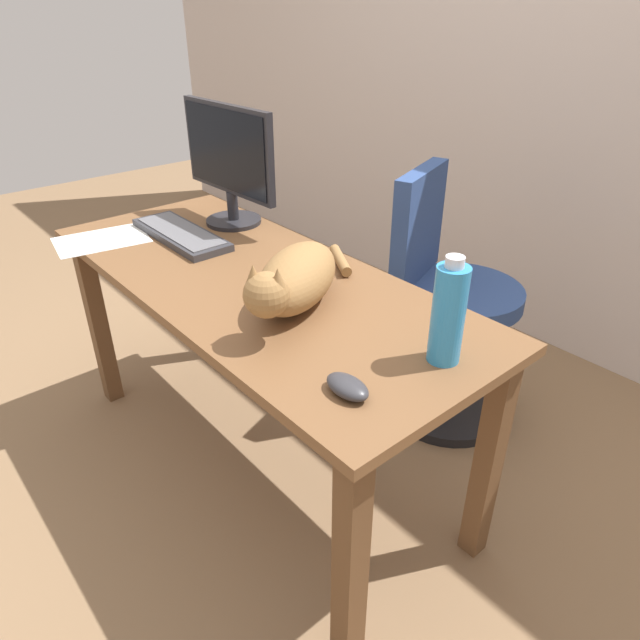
# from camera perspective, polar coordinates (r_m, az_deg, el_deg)

# --- Properties ---
(ground_plane) EXTENTS (8.00, 8.00, 0.00)m
(ground_plane) POSITION_cam_1_polar(r_m,az_deg,el_deg) (2.12, -5.58, -13.76)
(ground_plane) COLOR #846647
(back_wall) EXTENTS (6.00, 0.04, 2.60)m
(back_wall) POSITION_cam_1_polar(r_m,az_deg,el_deg) (2.69, 22.92, 24.48)
(back_wall) COLOR beige
(back_wall) RESTS_ON ground_plane
(desk) EXTENTS (1.55, 0.64, 0.73)m
(desk) POSITION_cam_1_polar(r_m,az_deg,el_deg) (1.75, -6.56, 1.20)
(desk) COLOR brown
(desk) RESTS_ON ground_plane
(office_chair) EXTENTS (0.51, 0.48, 0.95)m
(office_chair) POSITION_cam_1_polar(r_m,az_deg,el_deg) (2.17, 12.45, 0.42)
(office_chair) COLOR black
(office_chair) RESTS_ON ground_plane
(monitor) EXTENTS (0.48, 0.20, 0.41)m
(monitor) POSITION_cam_1_polar(r_m,az_deg,el_deg) (2.07, -9.17, 15.54)
(monitor) COLOR #232328
(monitor) RESTS_ON desk
(keyboard) EXTENTS (0.44, 0.15, 0.03)m
(keyboard) POSITION_cam_1_polar(r_m,az_deg,el_deg) (2.02, -13.82, 8.39)
(keyboard) COLOR #333338
(keyboard) RESTS_ON desk
(cat) EXTENTS (0.36, 0.54, 0.20)m
(cat) POSITION_cam_1_polar(r_m,az_deg,el_deg) (1.49, -2.45, 4.21)
(cat) COLOR olive
(cat) RESTS_ON desk
(computer_mouse) EXTENTS (0.11, 0.06, 0.04)m
(computer_mouse) POSITION_cam_1_polar(r_m,az_deg,el_deg) (1.19, 2.77, -6.70)
(computer_mouse) COLOR #333338
(computer_mouse) RESTS_ON desk
(paper_sheet) EXTENTS (0.26, 0.33, 0.00)m
(paper_sheet) POSITION_cam_1_polar(r_m,az_deg,el_deg) (2.09, -21.13, 7.52)
(paper_sheet) COLOR white
(paper_sheet) RESTS_ON desk
(water_bottle) EXTENTS (0.07, 0.07, 0.26)m
(water_bottle) POSITION_cam_1_polar(r_m,az_deg,el_deg) (1.27, 12.77, 0.61)
(water_bottle) COLOR #2D8CD1
(water_bottle) RESTS_ON desk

